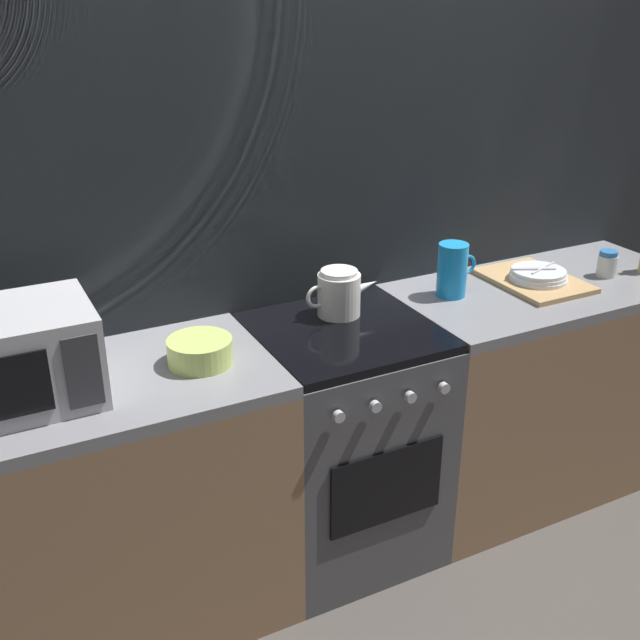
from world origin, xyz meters
TOP-DOWN VIEW (x-y plane):
  - ground_plane at (0.00, 0.00)m, footprint 8.00×8.00m
  - back_wall at (0.00, 0.32)m, footprint 3.60×0.05m
  - counter_left at (-0.90, 0.00)m, footprint 1.20×0.60m
  - stove_unit at (-0.00, -0.00)m, footprint 0.60×0.63m
  - counter_right at (0.90, 0.00)m, footprint 1.20×0.60m
  - microwave at (-1.05, -0.01)m, footprint 0.46×0.35m
  - kettle at (0.04, 0.11)m, footprint 0.28×0.15m
  - mixing_bowl at (-0.52, -0.02)m, footprint 0.20×0.20m
  - pitcher at (0.50, 0.08)m, footprint 0.16×0.11m
  - dish_pile at (0.86, 0.03)m, footprint 0.30×0.40m
  - spice_jar at (1.16, -0.03)m, footprint 0.08×0.08m

SIDE VIEW (x-z plane):
  - ground_plane at x=0.00m, z-range 0.00..0.00m
  - stove_unit at x=0.00m, z-range 0.00..0.90m
  - counter_left at x=-0.90m, z-range 0.00..0.90m
  - counter_right at x=0.90m, z-range 0.00..0.90m
  - dish_pile at x=0.86m, z-range 0.89..0.96m
  - mixing_bowl at x=-0.52m, z-range 0.90..0.98m
  - spice_jar at x=1.16m, z-range 0.90..1.00m
  - kettle at x=0.04m, z-range 0.90..1.06m
  - pitcher at x=0.50m, z-range 0.90..1.10m
  - microwave at x=-1.05m, z-range 0.90..1.17m
  - back_wall at x=0.00m, z-range 0.00..2.40m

